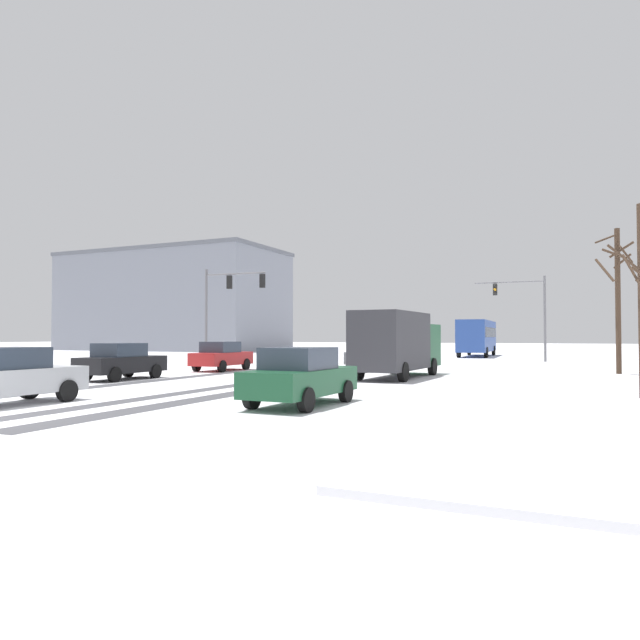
% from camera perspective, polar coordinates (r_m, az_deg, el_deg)
% --- Properties ---
extents(wheel_track_left_lane, '(0.79, 29.98, 0.01)m').
position_cam_1_polar(wheel_track_left_lane, '(25.89, -4.07, -5.88)').
color(wheel_track_left_lane, '#4C4C51').
rests_on(wheel_track_left_lane, ground).
extents(wheel_track_right_lane, '(0.96, 29.98, 0.01)m').
position_cam_1_polar(wheel_track_right_lane, '(28.31, -12.16, -5.48)').
color(wheel_track_right_lane, '#4C4C51').
rests_on(wheel_track_right_lane, ground).
extents(wheel_track_center, '(0.96, 29.98, 0.01)m').
position_cam_1_polar(wheel_track_center, '(25.12, -0.60, -6.01)').
color(wheel_track_center, '#4C4C51').
rests_on(wheel_track_center, ground).
extents(sidewalk_kerb_right, '(4.00, 29.98, 0.12)m').
position_cam_1_polar(sidewalk_kerb_right, '(21.44, 21.94, -6.51)').
color(sidewalk_kerb_right, white).
rests_on(sidewalk_kerb_right, ground).
extents(traffic_signal_far_right, '(5.22, 0.54, 6.50)m').
position_cam_1_polar(traffic_signal_far_right, '(46.46, 19.76, 1.50)').
color(traffic_signal_far_right, slate).
rests_on(traffic_signal_far_right, ground).
extents(traffic_signal_near_left, '(4.59, 0.58, 6.50)m').
position_cam_1_polar(traffic_signal_near_left, '(39.07, -9.33, 2.30)').
color(traffic_signal_near_left, slate).
rests_on(traffic_signal_near_left, ground).
extents(car_grey_lead, '(1.85, 4.11, 1.62)m').
position_cam_1_polar(car_grey_lead, '(34.01, 4.97, -3.48)').
color(car_grey_lead, slate).
rests_on(car_grey_lead, ground).
extents(car_red_second, '(1.93, 4.15, 1.62)m').
position_cam_1_polar(car_red_second, '(32.57, -9.77, -3.55)').
color(car_red_second, red).
rests_on(car_red_second, ground).
extents(car_black_third, '(1.84, 4.11, 1.62)m').
position_cam_1_polar(car_black_third, '(26.95, -19.18, -3.89)').
color(car_black_third, black).
rests_on(car_black_third, ground).
extents(car_dark_green_fourth, '(1.92, 4.14, 1.62)m').
position_cam_1_polar(car_dark_green_fourth, '(16.01, -1.95, -5.61)').
color(car_dark_green_fourth, '#194C2D').
rests_on(car_dark_green_fourth, ground).
extents(car_silver_fifth, '(1.87, 4.12, 1.62)m').
position_cam_1_polar(car_silver_fifth, '(18.35, -28.62, -4.91)').
color(car_silver_fifth, '#B7BABF').
rests_on(car_silver_fifth, ground).
extents(bus_oncoming, '(3.02, 11.10, 3.38)m').
position_cam_1_polar(bus_oncoming, '(56.59, 15.39, -1.49)').
color(bus_oncoming, '#284793').
rests_on(bus_oncoming, ground).
extents(box_truck_delivery, '(2.47, 7.46, 3.02)m').
position_cam_1_polar(box_truck_delivery, '(26.94, 7.74, -2.23)').
color(box_truck_delivery, '#194C2D').
rests_on(box_truck_delivery, ground).
extents(bare_tree_sidewalk_mid, '(2.07, 2.11, 7.46)m').
position_cam_1_polar(bare_tree_sidewalk_mid, '(33.02, 27.51, 2.56)').
color(bare_tree_sidewalk_mid, '#423023').
rests_on(bare_tree_sidewalk_mid, ground).
extents(office_building_far_left_block, '(29.97, 14.81, 13.38)m').
position_cam_1_polar(office_building_far_left_block, '(81.36, -14.42, 1.80)').
color(office_building_far_left_block, gray).
rests_on(office_building_far_left_block, ground).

